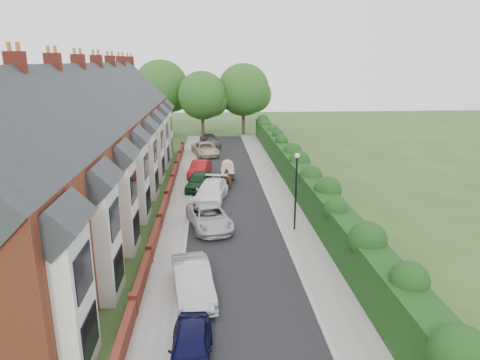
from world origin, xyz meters
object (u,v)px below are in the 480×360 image
object	(u,v)px
car_silver_a	(192,280)
car_red	(200,169)
car_green	(199,181)
car_beige	(205,149)
horse_cart	(228,170)
car_silver_b	(209,217)
car_white	(211,191)
car_grey	(210,146)
horse	(228,179)
lamppost	(296,182)
car_black	(210,138)
car_navy	(191,347)

from	to	relation	value
car_silver_a	car_red	distance (m)	21.66
car_green	car_beige	xyz separation A→B (m)	(0.43, 13.75, -0.01)
car_silver_a	horse_cart	size ratio (longest dim) A/B	1.77
car_silver_b	car_white	xyz separation A→B (m)	(0.16, 5.60, 0.05)
car_green	car_grey	distance (m)	15.79
car_green	horse	world-z (taller)	horse
lamppost	horse	xyz separation A→B (m)	(-3.84, 10.07, -2.53)
car_green	car_red	size ratio (longest dim) A/B	1.01
car_beige	horse_cart	xyz separation A→B (m)	(2.13, -11.37, 0.36)
car_beige	car_grey	xyz separation A→B (m)	(0.62, 2.00, -0.08)
car_beige	car_grey	distance (m)	2.10
car_green	horse	size ratio (longest dim) A/B	2.44
lamppost	car_green	world-z (taller)	lamppost
car_green	car_black	world-z (taller)	car_green
car_white	horse_cart	world-z (taller)	horse_cart
car_silver_a	car_grey	size ratio (longest dim) A/B	1.03
horse	car_silver_a	bearing A→B (deg)	61.02
horse	horse_cart	xyz separation A→B (m)	(0.00, 1.97, 0.34)
lamppost	horse	size ratio (longest dim) A/B	2.83
lamppost	car_navy	world-z (taller)	lamppost
car_red	car_beige	xyz separation A→B (m)	(0.43, 9.20, 0.02)
car_white	horse	bearing A→B (deg)	77.47
car_silver_b	car_green	xyz separation A→B (m)	(-0.90, 8.65, 0.03)
car_red	car_beige	world-z (taller)	car_beige
car_navy	horse	bearing A→B (deg)	85.14
car_black	car_silver_b	bearing A→B (deg)	-104.29
lamppost	car_silver_b	size ratio (longest dim) A/B	0.99
car_beige	car_black	bearing A→B (deg)	73.07
car_black	horse	world-z (taller)	horse
lamppost	car_white	xyz separation A→B (m)	(-5.34, 6.60, -2.52)
car_silver_a	car_silver_b	xyz separation A→B (m)	(0.78, 8.46, -0.06)
car_grey	car_black	xyz separation A→B (m)	(-0.01, 5.71, -0.02)
car_silver_a	car_green	xyz separation A→B (m)	(-0.12, 17.11, -0.03)
car_grey	horse_cart	xyz separation A→B (m)	(1.51, -13.37, 0.44)
car_black	lamppost	bearing A→B (deg)	-94.25
car_silver_b	car_grey	size ratio (longest dim) A/B	1.13
car_beige	horse_cart	world-z (taller)	horse_cart
car_navy	car_white	size ratio (longest dim) A/B	0.72
car_silver_b	car_beige	distance (m)	22.40
horse_cart	car_beige	bearing A→B (deg)	100.64
car_red	horse	xyz separation A→B (m)	(2.56, -4.13, 0.05)
car_silver_b	car_white	size ratio (longest dim) A/B	0.98
car_silver_b	horse_cart	xyz separation A→B (m)	(1.66, 11.03, 0.39)
lamppost	car_silver_a	world-z (taller)	lamppost
car_beige	horse	distance (m)	13.50
car_navy	car_silver_b	world-z (taller)	car_silver_b
car_navy	car_black	distance (m)	43.22
car_silver_a	car_white	distance (m)	14.09
car_white	horse	distance (m)	3.78
car_white	car_beige	size ratio (longest dim) A/B	0.99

